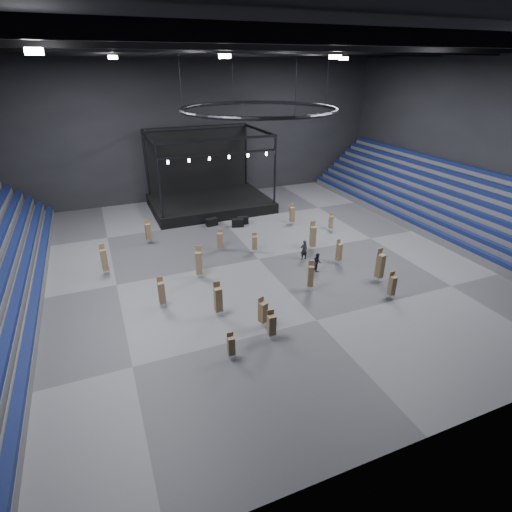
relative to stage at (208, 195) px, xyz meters
name	(u,v)px	position (x,y,z in m)	size (l,w,h in m)	color
floor	(258,259)	(0.00, -16.24, -1.45)	(50.00, 50.00, 0.00)	#4F4F52
ceiling	(259,36)	(0.00, -16.24, 16.55)	(50.00, 42.00, 0.20)	black
wall_back	(194,127)	(0.00, 4.76, 7.55)	(50.00, 0.20, 18.00)	black
wall_front	(471,273)	(0.00, -37.24, 7.55)	(50.00, 0.20, 18.00)	black
wall_right	(481,140)	(25.00, -16.24, 7.55)	(0.20, 42.00, 18.00)	black
bleachers_right	(451,210)	(22.94, -16.24, 0.28)	(7.20, 40.00, 6.40)	#4B4B4D
stage	(208,195)	(0.00, 0.00, 0.00)	(14.00, 10.00, 9.20)	black
truss_ring	(259,109)	(0.00, -16.24, 11.55)	(12.30, 12.30, 5.15)	black
roof_girders	(259,48)	(0.00, -16.24, 15.75)	(49.00, 30.35, 0.70)	black
floodlights	(283,57)	(0.00, -20.24, 15.15)	(28.60, 16.60, 0.25)	white
flight_case_left	(212,222)	(-1.53, -6.52, -1.03)	(1.25, 0.63, 0.84)	black
flight_case_mid	(238,223)	(1.02, -7.90, -1.02)	(1.29, 0.64, 0.86)	black
flight_case_right	(243,220)	(1.84, -7.29, -1.05)	(1.21, 0.61, 0.81)	black
chair_stack_0	(199,262)	(-5.91, -17.62, 0.00)	(0.64, 0.64, 2.85)	silver
chair_stack_1	(104,259)	(-13.10, -13.91, -0.07)	(0.51, 0.51, 2.73)	silver
chair_stack_2	(292,214)	(6.78, -9.64, -0.20)	(0.55, 0.55, 2.40)	silver
chair_stack_3	(331,222)	(9.76, -12.88, -0.39)	(0.56, 0.56, 2.02)	silver
chair_stack_4	(311,276)	(1.64, -22.86, -0.18)	(0.57, 0.57, 2.51)	silver
chair_stack_5	(162,292)	(-9.60, -20.94, -0.20)	(0.45, 0.45, 2.45)	silver
chair_stack_6	(339,252)	(6.26, -19.78, -0.28)	(0.50, 0.50, 2.31)	silver
chair_stack_7	(263,312)	(-3.74, -25.92, -0.27)	(0.64, 0.64, 2.23)	silver
chair_stack_8	(218,299)	(-6.13, -23.54, -0.08)	(0.51, 0.51, 2.67)	silver
chair_stack_9	(148,231)	(-8.69, -8.77, -0.18)	(0.53, 0.53, 2.45)	silver
chair_stack_10	(380,265)	(7.47, -23.86, 0.05)	(0.62, 0.62, 2.96)	silver
chair_stack_11	(313,236)	(5.55, -16.32, 0.01)	(0.61, 0.61, 2.87)	silver
chair_stack_12	(271,324)	(-3.79, -27.42, -0.31)	(0.51, 0.51, 2.14)	silver
chair_stack_13	(392,285)	(6.69, -26.35, -0.29)	(0.44, 0.44, 2.23)	silver
chair_stack_14	(255,242)	(0.20, -14.78, -0.39)	(0.59, 0.59, 1.96)	silver
chair_stack_15	(231,345)	(-6.81, -28.23, -0.48)	(0.43, 0.43, 1.81)	silver
chair_stack_16	(220,239)	(-2.64, -13.10, -0.31)	(0.65, 0.65, 2.13)	silver
man_center	(304,250)	(3.81, -17.83, -0.51)	(0.69, 0.45, 1.88)	black
crew_member	(317,262)	(3.83, -20.21, -0.63)	(0.80, 0.62, 1.64)	black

